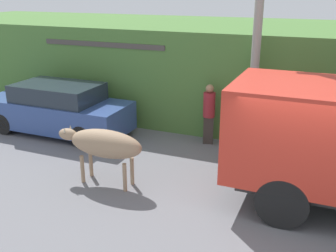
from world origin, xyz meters
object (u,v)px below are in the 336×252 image
parked_suv (57,109)px  pedestrian_on_hill (209,111)px  brown_cow (104,144)px  utility_pole (257,34)px

parked_suv → pedestrian_on_hill: (4.61, 0.93, 0.21)m
brown_cow → utility_pole: size_ratio=0.35×
brown_cow → pedestrian_on_hill: bearing=60.4°
pedestrian_on_hill → utility_pole: bearing=165.0°
brown_cow → pedestrian_on_hill: size_ratio=1.22×
utility_pole → parked_suv: bearing=-170.7°
utility_pole → pedestrian_on_hill: bearing=-178.9°
utility_pole → brown_cow: bearing=-128.8°
brown_cow → parked_suv: bearing=137.5°
brown_cow → parked_suv: parked_suv is taller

